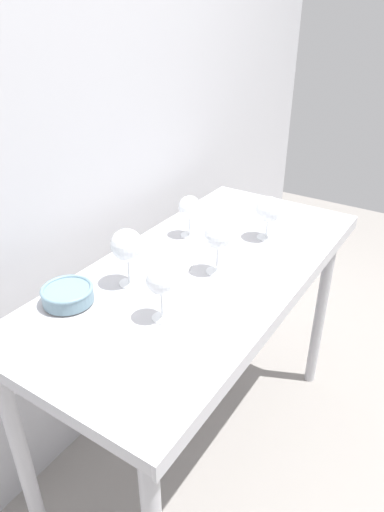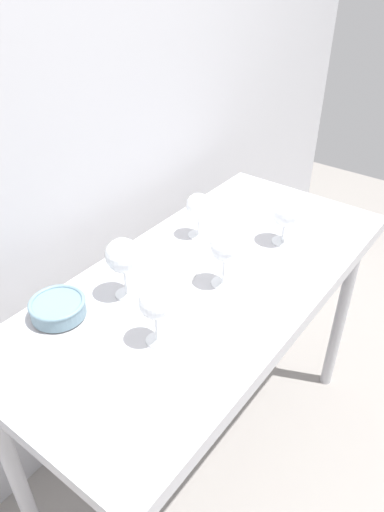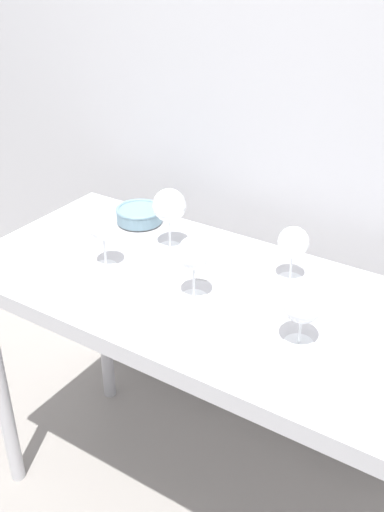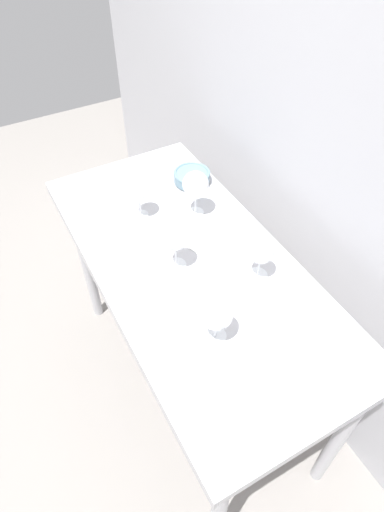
# 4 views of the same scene
# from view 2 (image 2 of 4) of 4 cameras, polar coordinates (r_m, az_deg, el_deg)

# --- Properties ---
(ground_plane) EXTENTS (6.00, 6.00, 0.00)m
(ground_plane) POSITION_cam_2_polar(r_m,az_deg,el_deg) (2.13, 1.36, -21.99)
(ground_plane) COLOR gray
(back_wall) EXTENTS (3.80, 0.04, 2.60)m
(back_wall) POSITION_cam_2_polar(r_m,az_deg,el_deg) (1.58, -13.09, 16.07)
(back_wall) COLOR #B4B4B9
(back_wall) RESTS_ON ground_plane
(steel_counter) EXTENTS (1.40, 0.65, 0.90)m
(steel_counter) POSITION_cam_2_polar(r_m,az_deg,el_deg) (1.53, 1.94, -5.56)
(steel_counter) COLOR #B5B5BA
(steel_counter) RESTS_ON ground_plane
(wine_glass_far_right) EXTENTS (0.08, 0.08, 0.16)m
(wine_glass_far_right) POSITION_cam_2_polar(r_m,az_deg,el_deg) (1.60, 0.78, 5.93)
(wine_glass_far_right) COLOR white
(wine_glass_far_right) RESTS_ON steel_counter
(wine_glass_near_center) EXTENTS (0.09, 0.09, 0.18)m
(wine_glass_near_center) POSITION_cam_2_polar(r_m,az_deg,el_deg) (1.36, 3.93, 0.96)
(wine_glass_near_center) COLOR white
(wine_glass_near_center) RESTS_ON steel_counter
(wine_glass_far_left) EXTENTS (0.10, 0.10, 0.19)m
(wine_glass_far_left) POSITION_cam_2_polar(r_m,az_deg,el_deg) (1.32, -8.33, -0.08)
(wine_glass_far_left) COLOR white
(wine_glass_far_left) RESTS_ON steel_counter
(wine_glass_near_right) EXTENTS (0.10, 0.10, 0.17)m
(wine_glass_near_right) POSITION_cam_2_polar(r_m,az_deg,el_deg) (1.59, 11.20, 5.10)
(wine_glass_near_right) COLOR white
(wine_glass_near_right) RESTS_ON steel_counter
(wine_glass_near_left) EXTENTS (0.08, 0.08, 0.17)m
(wine_glass_near_left) POSITION_cam_2_polar(r_m,az_deg,el_deg) (1.17, -4.47, -5.86)
(wine_glass_near_left) COLOR white
(wine_glass_near_left) RESTS_ON steel_counter
(tasting_sheet_upper) EXTENTS (0.22, 0.28, 0.00)m
(tasting_sheet_upper) POSITION_cam_2_polar(r_m,az_deg,el_deg) (1.83, 5.16, 5.72)
(tasting_sheet_upper) COLOR white
(tasting_sheet_upper) RESTS_ON steel_counter
(tasting_sheet_lower) EXTENTS (0.24, 0.26, 0.00)m
(tasting_sheet_lower) POSITION_cam_2_polar(r_m,az_deg,el_deg) (1.51, -3.19, -0.99)
(tasting_sheet_lower) COLOR white
(tasting_sheet_lower) RESTS_ON steel_counter
(tasting_bowl) EXTENTS (0.15, 0.15, 0.05)m
(tasting_bowl) POSITION_cam_2_polar(r_m,az_deg,el_deg) (1.35, -15.85, -6.04)
(tasting_bowl) COLOR #4C4C4C
(tasting_bowl) RESTS_ON steel_counter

